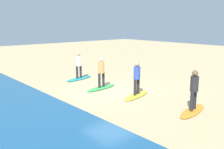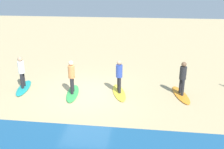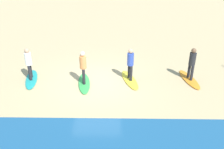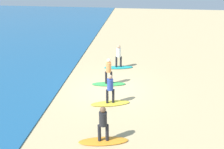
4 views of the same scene
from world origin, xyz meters
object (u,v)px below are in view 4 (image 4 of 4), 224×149
Objects in this scene: surfboard_green at (109,84)px; surfer_teal at (119,54)px; surfboard_orange at (103,141)px; surfboard_teal at (119,67)px; surfboard_yellow at (110,103)px; surfer_green at (109,69)px; surfer_yellow at (110,87)px; surfer_orange at (103,122)px.

surfboard_green is 1.28× the size of surfer_teal.
surfboard_teal is at bearing -100.10° from surfboard_orange.
surfboard_green is (5.31, 0.48, 0.00)m from surfboard_orange.
surfer_green is (2.27, 0.39, 0.99)m from surfboard_yellow.
surfer_yellow is (3.03, 0.10, 0.99)m from surfboard_orange.
surfboard_teal is (5.00, 0.03, 0.00)m from surfboard_yellow.
surfboard_orange is at bearing 79.37° from surfboard_teal.
surfboard_orange and surfboard_green have the same top height.
surfboard_teal is at bearing -104.65° from surfboard_yellow.
surfboard_yellow is at bearing 78.81° from surfboard_teal.
surfer_orange is 8.10m from surfboard_teal.
surfer_orange is 8.04m from surfer_teal.
surfboard_yellow is 1.28× the size of surfer_yellow.
surfboard_orange is 3.03m from surfboard_yellow.
surfboard_green is at bearing 5.19° from surfer_orange.
surfboard_orange is 5.42m from surfer_green.
surfer_green reaches higher than surfboard_yellow.
surfboard_teal is at bearing -7.46° from surfer_green.
surfer_green is at bearing 171.82° from surfboard_green.
surfer_orange is at bearing -174.81° from surfer_green.
surfer_green reaches higher than surfboard_green.
surfboard_yellow and surfboard_green have the same top height.
surfer_teal is (8.03, 0.12, 0.00)m from surfer_orange.
surfer_yellow is 2.31m from surfer_green.
surfboard_green is at bearing 90.00° from surfer_green.
surfboard_yellow is 2.51m from surfer_green.
surfer_green is at bearing 9.62° from surfer_yellow.
surfboard_green is at bearing 172.54° from surfer_teal.
surfboard_teal is at bearing -105.64° from surfboard_green.
surfer_yellow is at bearing 165.03° from surfboard_yellow.
surfer_green reaches higher than surfboard_orange.
surfer_orange is at bearing -178.19° from surfer_yellow.
surfer_yellow is at bearing 91.44° from surfboard_green.
surfboard_orange and surfboard_yellow have the same top height.
surfer_teal is (8.03, 0.12, 0.99)m from surfboard_orange.
surfer_yellow is (3.03, 0.10, 0.00)m from surfer_orange.
surfer_orange and surfer_teal have the same top height.
surfboard_green is (2.27, 0.39, -0.99)m from surfer_yellow.
surfer_green is 0.78× the size of surfboard_teal.
surfboard_green is 2.75m from surfboard_teal.
surfboard_yellow and surfboard_teal have the same top height.
surfboard_orange is at bearing 0.00° from surfer_orange.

